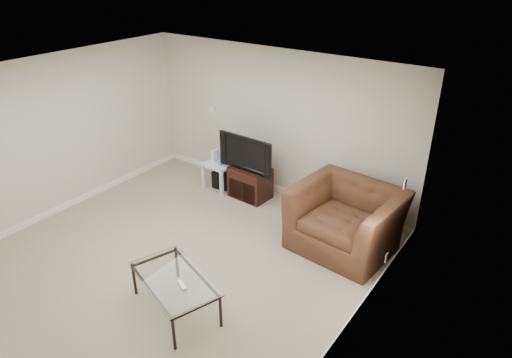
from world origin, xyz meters
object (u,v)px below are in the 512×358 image
Objects in this scene: tv_stand at (250,182)px; coffee_table at (175,294)px; television at (249,152)px; recliner at (347,209)px; subwoofer at (223,178)px; side_table at (221,175)px.

coffee_table is at bearing -68.40° from tv_stand.
recliner is at bearing -9.04° from television.
subwoofer is at bearing 178.16° from television.
side_table is 3.17m from coffee_table.
subwoofer is 0.22× the size of recliner.
recliner is at bearing 65.78° from coffee_table.
tv_stand is at bearing 108.38° from coffee_table.
subwoofer is at bearing 118.77° from coffee_table.
subwoofer is at bearing 28.42° from side_table.
television is 0.89m from side_table.
subwoofer is at bearing 175.54° from recliner.
side_table is at bearing -176.77° from tv_stand.
television is 1.95× the size of side_table.
television reaches higher than coffee_table.
side_table is (-0.64, 0.03, -0.61)m from television.
television is 0.92m from subwoofer.
recliner is (1.97, -0.40, -0.24)m from television.
recliner is (2.61, -0.43, 0.37)m from side_table.
television is (-0.00, -0.03, 0.58)m from tv_stand.
subwoofer is 3.17m from coffee_table.
side_table is at bearing 179.90° from television.
side_table reaches higher than coffee_table.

